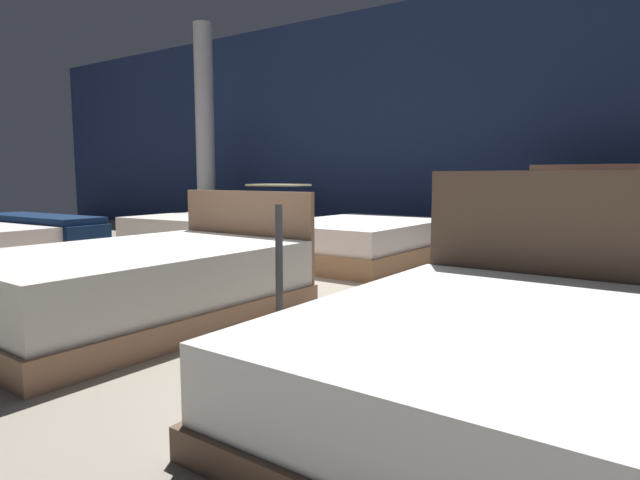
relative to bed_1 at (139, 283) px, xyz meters
name	(u,v)px	position (x,y,z in m)	size (l,w,h in m)	color
ground_plane	(261,290)	(0.04, 1.22, -0.25)	(18.00, 18.00, 0.02)	gray
showroom_back_wall	(435,122)	(0.04, 5.14, 1.51)	(18.00, 0.06, 3.50)	navy
bed_1	(139,283)	(0.00, 0.00, 0.00)	(1.59, 2.17, 0.84)	#936B50
bed_2	(505,359)	(2.39, -0.07, -0.03)	(1.64, 2.08, 0.98)	brown
bed_3	(211,231)	(-2.26, 2.91, -0.02)	(1.58, 2.10, 0.45)	black
bed_4	(360,241)	(0.01, 2.99, -0.02)	(1.67, 2.18, 0.46)	#946E4E
bed_5	(596,251)	(2.40, 3.09, 0.04)	(1.75, 2.08, 1.09)	brown
price_sign	(279,291)	(1.21, -0.04, 0.10)	(0.28, 0.24, 0.91)	#3F3F44
support_pillar	(205,130)	(-3.71, 4.26, 1.51)	(0.31, 0.31, 3.50)	silver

